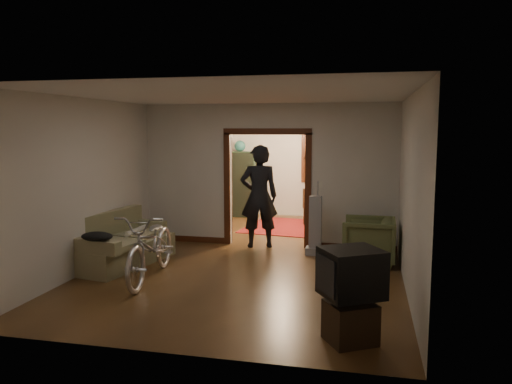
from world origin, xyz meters
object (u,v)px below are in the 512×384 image
(desk, at_px, (337,206))
(person, at_px, (259,196))
(bicycle, at_px, (152,245))
(armchair, at_px, (368,241))
(locker, at_px, (240,184))
(sofa, at_px, (123,239))

(desk, bearing_deg, person, -119.13)
(person, bearing_deg, desk, -131.61)
(bicycle, xyz_separation_m, armchair, (3.25, 1.68, -0.13))
(desk, bearing_deg, locker, 170.57)
(armchair, bearing_deg, sofa, -75.13)
(bicycle, bearing_deg, locker, 84.52)
(sofa, xyz_separation_m, bicycle, (0.85, -0.71, 0.09))
(sofa, relative_size, armchair, 2.19)
(armchair, xyz_separation_m, person, (-2.10, 0.78, 0.60))
(armchair, relative_size, person, 0.44)
(armchair, bearing_deg, person, -108.89)
(locker, height_order, desk, locker)
(armchair, xyz_separation_m, locker, (-3.34, 4.11, 0.46))
(sofa, relative_size, person, 0.96)
(bicycle, distance_m, desk, 6.19)
(person, height_order, desk, person)
(locker, bearing_deg, desk, -2.98)
(bicycle, distance_m, armchair, 3.66)
(armchair, height_order, locker, locker)
(bicycle, bearing_deg, person, 58.68)
(bicycle, height_order, armchair, bicycle)
(armchair, distance_m, desk, 4.06)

